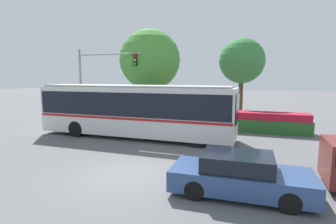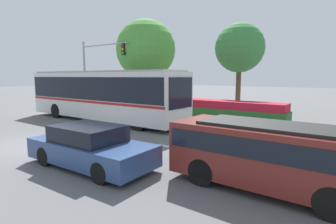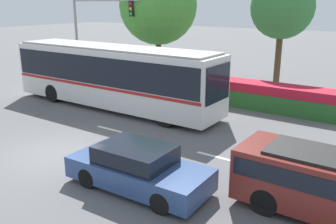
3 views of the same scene
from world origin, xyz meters
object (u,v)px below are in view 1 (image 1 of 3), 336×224
(street_tree_centre, at_px, (242,61))
(street_tree_left, at_px, (150,60))
(sedan_foreground, at_px, (240,175))
(traffic_light_pole, at_px, (97,74))
(city_bus, at_px, (135,108))

(street_tree_centre, bearing_deg, street_tree_left, -160.11)
(sedan_foreground, distance_m, traffic_light_pole, 16.06)
(city_bus, bearing_deg, traffic_light_pole, 143.78)
(street_tree_left, xyz_separation_m, street_tree_centre, (7.40, 2.68, -0.10))
(street_tree_centre, bearing_deg, city_bus, -122.14)
(city_bus, xyz_separation_m, traffic_light_pole, (-5.28, 3.84, 2.14))
(street_tree_left, relative_size, street_tree_centre, 1.10)
(city_bus, relative_size, street_tree_centre, 1.75)
(traffic_light_pole, bearing_deg, street_tree_centre, 25.53)
(traffic_light_pole, relative_size, street_tree_centre, 0.85)
(sedan_foreground, relative_size, traffic_light_pole, 0.74)
(street_tree_left, distance_m, street_tree_centre, 7.87)
(traffic_light_pole, bearing_deg, city_bus, -35.98)
(sedan_foreground, height_order, street_tree_left, street_tree_left)
(traffic_light_pole, distance_m, street_tree_centre, 12.23)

